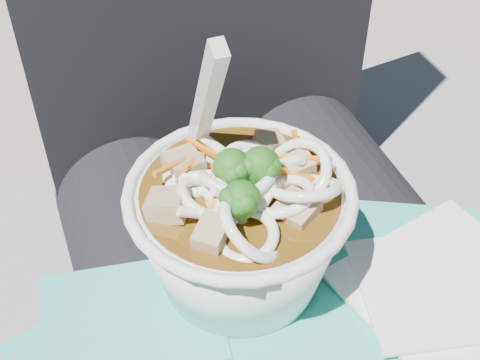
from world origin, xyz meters
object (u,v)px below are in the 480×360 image
object	(u,v)px
plastic_bag	(249,340)
person_body	(263,244)
lap	(303,338)
udon_bowl	(241,222)

from	to	relation	value
plastic_bag	person_body	bearing A→B (deg)	63.07
lap	person_body	bearing A→B (deg)	90.00
plastic_bag	udon_bowl	xyz separation A→B (m)	(0.01, 0.05, 0.07)
person_body	plastic_bag	xyz separation A→B (m)	(-0.06, -0.13, 0.06)
lap	person_body	xyz separation A→B (m)	(0.00, 0.09, 0.03)
lap	plastic_bag	bearing A→B (deg)	-151.87
lap	person_body	distance (m)	0.10
plastic_bag	udon_bowl	world-z (taller)	udon_bowl
lap	person_body	world-z (taller)	person_body
person_body	plastic_bag	world-z (taller)	person_body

